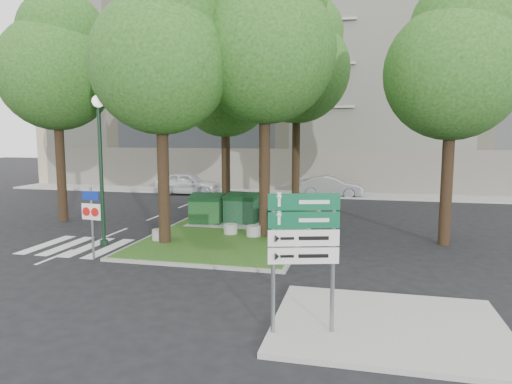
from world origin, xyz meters
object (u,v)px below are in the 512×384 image
(tree_median_far, at_px, (299,60))
(tree_median_near_right, at_px, (267,38))
(tree_median_near_left, at_px, (163,50))
(bollard_right, at_px, (254,231))
(dumpster_d, at_px, (288,223))
(bollard_mid, at_px, (230,229))
(car_white, at_px, (188,183))
(traffic_sign_pole, at_px, (92,213))
(car_silver, at_px, (331,187))
(tree_median_mid, at_px, (227,80))
(directional_sign, at_px, (303,241))
(bollard_left, at_px, (159,235))
(dumpster_a, at_px, (206,209))
(dumpster_c, at_px, (278,209))
(tree_street_right, at_px, (455,60))
(street_lamp, at_px, (100,152))
(dumpster_b, at_px, (241,208))
(litter_bin, at_px, (292,207))
(tree_street_left, at_px, (58,62))

(tree_median_far, bearing_deg, tree_median_near_right, -91.53)
(tree_median_near_left, bearing_deg, bollard_right, 30.10)
(dumpster_d, xyz_separation_m, bollard_mid, (-2.45, 0.20, -0.39))
(bollard_right, distance_m, car_white, 14.74)
(traffic_sign_pole, relative_size, car_silver, 0.58)
(tree_median_mid, distance_m, dumpster_d, 8.79)
(bollard_right, height_order, directional_sign, directional_sign)
(tree_median_far, bearing_deg, bollard_left, -114.17)
(dumpster_a, bearing_deg, tree_median_far, 52.28)
(tree_median_near_right, relative_size, tree_median_mid, 1.15)
(dumpster_a, xyz_separation_m, dumpster_c, (3.20, 1.23, -0.07))
(tree_median_near_right, relative_size, dumpster_a, 7.25)
(dumpster_a, bearing_deg, directional_sign, -66.69)
(bollard_mid, relative_size, traffic_sign_pole, 0.23)
(tree_median_far, bearing_deg, tree_street_right, -45.83)
(tree_median_near_left, height_order, street_lamp, tree_median_near_left)
(bollard_left, bearing_deg, dumpster_d, 17.08)
(dumpster_b, height_order, traffic_sign_pole, traffic_sign_pole)
(traffic_sign_pole, relative_size, directional_sign, 0.85)
(dumpster_c, bearing_deg, car_silver, 58.57)
(dumpster_b, bearing_deg, street_lamp, -123.56)
(dumpster_b, bearing_deg, car_white, 129.32)
(dumpster_a, distance_m, dumpster_b, 1.66)
(dumpster_b, xyz_separation_m, dumpster_d, (2.63, -2.64, -0.08))
(tree_median_far, relative_size, street_lamp, 2.10)
(car_white, bearing_deg, directional_sign, -153.83)
(bollard_mid, relative_size, litter_bin, 0.81)
(street_lamp, bearing_deg, tree_median_near_left, 15.86)
(bollard_right, bearing_deg, bollard_mid, 169.54)
(tree_median_near_left, bearing_deg, litter_bin, 63.38)
(dumpster_b, distance_m, bollard_left, 4.73)
(dumpster_c, bearing_deg, bollard_right, -117.38)
(bollard_right, xyz_separation_m, street_lamp, (-5.34, -2.40, 3.24))
(car_silver, bearing_deg, directional_sign, -177.12)
(tree_median_near_right, distance_m, bollard_right, 7.67)
(tree_median_far, relative_size, tree_street_left, 1.08)
(tree_median_near_right, relative_size, dumpster_b, 7.07)
(dumpster_a, xyz_separation_m, bollard_left, (-0.64, -3.71, -0.46))
(tree_street_left, relative_size, bollard_left, 19.15)
(tree_street_right, bearing_deg, street_lamp, -166.15)
(tree_median_far, bearing_deg, tree_street_left, -150.72)
(tree_median_near_right, relative_size, dumpster_c, 7.29)
(dumpster_b, distance_m, dumpster_d, 3.73)
(car_silver, bearing_deg, dumpster_d, 177.14)
(tree_median_near_left, relative_size, car_white, 2.26)
(litter_bin, bearing_deg, dumpster_b, -122.38)
(dumpster_c, distance_m, traffic_sign_pole, 9.18)
(car_silver, bearing_deg, tree_median_near_right, 173.16)
(dumpster_b, bearing_deg, dumpster_d, -39.37)
(tree_median_far, height_order, bollard_mid, tree_median_far)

